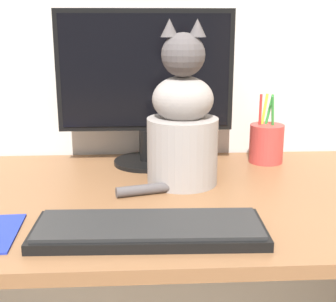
{
  "coord_description": "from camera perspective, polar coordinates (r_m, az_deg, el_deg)",
  "views": [
    {
      "loc": [
        -0.04,
        -0.95,
        1.11
      ],
      "look_at": [
        0.01,
        -0.07,
        0.87
      ],
      "focal_mm": 50.0,
      "sensor_mm": 36.0,
      "label": 1
    }
  ],
  "objects": [
    {
      "name": "desk",
      "position": [
        1.06,
        -0.53,
        -10.54
      ],
      "size": [
        1.38,
        0.65,
        0.75
      ],
      "color": "brown",
      "rests_on": "ground_plane"
    },
    {
      "name": "monitor",
      "position": [
        1.19,
        -2.77,
        8.41
      ],
      "size": [
        0.44,
        0.17,
        0.39
      ],
      "color": "black",
      "rests_on": "desk"
    },
    {
      "name": "keyboard",
      "position": [
        0.82,
        -2.32,
        -9.49
      ],
      "size": [
        0.41,
        0.15,
        0.02
      ],
      "rotation": [
        0.0,
        0.0,
        -0.03
      ],
      "color": "black",
      "rests_on": "desk"
    },
    {
      "name": "cat",
      "position": [
        1.05,
        1.76,
        3.16
      ],
      "size": [
        0.24,
        0.19,
        0.37
      ],
      "rotation": [
        0.0,
        0.0,
        -0.09
      ],
      "color": "gray",
      "rests_on": "desk"
    },
    {
      "name": "pen_cup",
      "position": [
        1.26,
        11.9,
        0.99
      ],
      "size": [
        0.09,
        0.09,
        0.18
      ],
      "color": "#B23833",
      "rests_on": "desk"
    }
  ]
}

